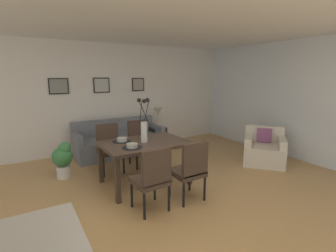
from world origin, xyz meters
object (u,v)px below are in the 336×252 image
Objects in this scene: bowl_near_right at (122,139)px; framed_picture_right at (138,84)px; dining_chair_near_right at (109,146)px; bowl_near_left at (132,145)px; dining_table at (144,147)px; potted_plant at (63,158)px; side_table at (158,137)px; table_lamp at (158,113)px; armchair at (264,150)px; dining_chair_far_right at (140,141)px; framed_picture_left at (59,86)px; dining_chair_far_left at (190,168)px; centerpiece_vase at (144,125)px; sofa at (119,142)px; framed_picture_center at (102,85)px; dining_chair_near_left at (153,176)px.

bowl_near_right is 0.51× the size of framed_picture_right.
dining_chair_near_right is 1.12m from bowl_near_left.
dining_table is 2.09× the size of potted_plant.
dining_table is 2.30m from side_table.
table_lamp is 0.45× the size of armchair.
armchair is at bearing -19.47° from potted_plant.
bowl_near_left is 0.33× the size of table_lamp.
framed_picture_left reaches higher than dining_chair_far_right.
dining_chair_near_right is 1.00× the size of dining_chair_far_right.
dining_chair_far_left is 0.96m from bowl_near_left.
centerpiece_vase is 1.98m from sofa.
framed_picture_right is at bearing 32.75° from sofa.
side_table is at bearing 45.23° from dining_chair_far_right.
framed_picture_center is 0.95m from framed_picture_right.
dining_chair_far_right is at bearing 70.03° from centerpiece_vase.
dining_chair_near_left is 3.62m from framed_picture_right.
bowl_near_left is 0.08× the size of sofa.
dining_chair_near_right is at bearing 109.60° from dining_chair_far_left.
bowl_near_left reaches higher than side_table.
dining_chair_far_right is 0.96m from sofa.
framed_picture_center reaches higher than bowl_near_left.
dining_chair_near_right is 0.82× the size of armchair.
sofa is (0.21, 1.83, -0.38)m from dining_table.
dining_chair_near_right reaches higher than bowl_near_right.
bowl_near_right is 2.34m from framed_picture_left.
side_table is at bearing 19.96° from potted_plant.
framed_picture_center is at bearing 84.38° from dining_chair_near_left.
dining_chair_far_right is 1.37× the size of potted_plant.
bowl_near_right is 0.44× the size of framed_picture_center.
armchair is at bearing 13.16° from dining_chair_far_left.
side_table is 1.35× the size of framed_picture_center.
table_lamp is at bearing 19.96° from potted_plant.
bowl_near_right is 0.33× the size of side_table.
sofa is at bearing 60.66° from dining_chair_near_right.
dining_chair_near_left reaches higher than armchair.
dining_chair_near_left is 2.23× the size of framed_picture_left.
framed_picture_center reaches higher than armchair.
potted_plant is at bearing 160.53° from armchair.
dining_chair_near_left is 1.00× the size of dining_chair_far_right.
dining_table is 8.24× the size of bowl_near_right.
armchair reaches higher than side_table.
dining_chair_far_left and dining_chair_far_right have the same top height.
armchair is at bearing -7.88° from centerpiece_vase.
framed_picture_center is at bearing 90.02° from centerpiece_vase.
dining_chair_near_left is at bearing -89.45° from dining_chair_near_right.
bowl_near_left is 0.15× the size of armchair.
centerpiece_vase is 2.57m from framed_picture_right.
dining_chair_near_left is 3.41m from framed_picture_center.
centerpiece_vase is 0.45m from bowl_near_right.
bowl_near_left is 0.33× the size of side_table.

